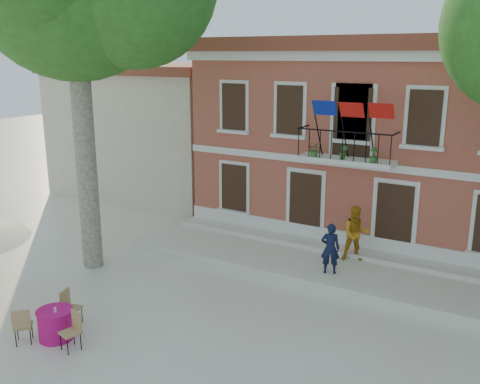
% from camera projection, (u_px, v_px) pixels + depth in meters
% --- Properties ---
extents(ground, '(90.00, 90.00, 0.00)m').
position_uv_depth(ground, '(202.00, 309.00, 14.87)').
color(ground, beige).
rests_on(ground, ground).
extents(main_building, '(13.50, 9.59, 7.50)m').
position_uv_depth(main_building, '(385.00, 135.00, 21.22)').
color(main_building, '#AE463E').
rests_on(main_building, ground).
extents(neighbor_west, '(9.40, 9.40, 6.40)m').
position_uv_depth(neighbor_west, '(172.00, 127.00, 27.93)').
color(neighbor_west, beige).
rests_on(neighbor_west, ground).
extents(terrace, '(14.00, 3.40, 0.30)m').
position_uv_depth(terrace, '(329.00, 267.00, 17.49)').
color(terrace, silver).
rests_on(terrace, ground).
extents(pedestrian_navy, '(0.68, 0.55, 1.60)m').
position_uv_depth(pedestrian_navy, '(330.00, 248.00, 16.42)').
color(pedestrian_navy, black).
rests_on(pedestrian_navy, terrace).
extents(pedestrian_orange, '(1.12, 1.04, 1.84)m').
position_uv_depth(pedestrian_orange, '(356.00, 234.00, 17.40)').
color(pedestrian_orange, '#C27C16').
rests_on(pedestrian_orange, terrace).
extents(cafe_table_1, '(1.80, 1.82, 0.95)m').
position_uv_depth(cafe_table_1, '(55.00, 323.00, 13.26)').
color(cafe_table_1, '#CA1386').
rests_on(cafe_table_1, ground).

